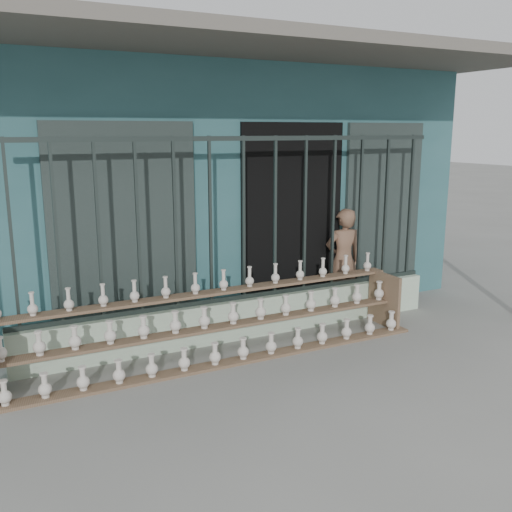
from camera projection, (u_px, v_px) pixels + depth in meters
name	position (u px, v px, depth m)	size (l,w,h in m)	color
ground	(304.00, 379.00, 5.38)	(60.00, 60.00, 0.00)	slate
workshop_building	(161.00, 176.00, 8.72)	(7.40, 6.60, 3.21)	#2C585D
parapet_wall	(244.00, 317.00, 6.47)	(5.00, 0.20, 0.45)	#B3CCAF
security_fence	(244.00, 220.00, 6.23)	(5.00, 0.04, 1.80)	#283330
shelf_rack	(220.00, 323.00, 5.87)	(4.50, 0.68, 0.85)	brown
elderly_woman	(343.00, 260.00, 7.34)	(0.49, 0.32, 1.34)	brown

